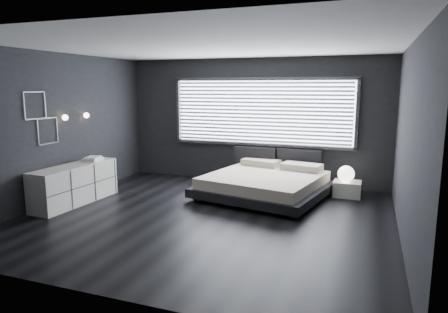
% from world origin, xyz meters
% --- Properties ---
extents(room, '(6.04, 6.00, 2.80)m').
position_xyz_m(room, '(0.00, 0.00, 1.40)').
color(room, black).
rests_on(room, ground).
extents(window, '(4.14, 0.09, 1.52)m').
position_xyz_m(window, '(0.20, 2.70, 1.61)').
color(window, white).
rests_on(window, ground).
extents(headboard, '(1.96, 0.16, 0.52)m').
position_xyz_m(headboard, '(0.59, 2.64, 0.57)').
color(headboard, black).
rests_on(headboard, ground).
extents(sconce_near, '(0.18, 0.11, 0.11)m').
position_xyz_m(sconce_near, '(-2.88, 0.05, 1.60)').
color(sconce_near, silver).
rests_on(sconce_near, ground).
extents(sconce_far, '(0.18, 0.11, 0.11)m').
position_xyz_m(sconce_far, '(-2.88, 0.65, 1.60)').
color(sconce_far, silver).
rests_on(sconce_far, ground).
extents(wall_art_upper, '(0.01, 0.48, 0.48)m').
position_xyz_m(wall_art_upper, '(-2.98, -0.55, 1.85)').
color(wall_art_upper, '#47474C').
rests_on(wall_art_upper, ground).
extents(wall_art_lower, '(0.01, 0.48, 0.48)m').
position_xyz_m(wall_art_lower, '(-2.98, -0.30, 1.38)').
color(wall_art_lower, '#47474C').
rests_on(wall_art_lower, ground).
extents(bed, '(2.67, 2.59, 0.59)m').
position_xyz_m(bed, '(0.60, 1.59, 0.27)').
color(bed, black).
rests_on(bed, ground).
extents(nightstand, '(0.53, 0.45, 0.31)m').
position_xyz_m(nightstand, '(2.14, 2.16, 0.16)').
color(nightstand, silver).
rests_on(nightstand, ground).
extents(orb_lamp, '(0.32, 0.32, 0.32)m').
position_xyz_m(orb_lamp, '(2.11, 2.11, 0.47)').
color(orb_lamp, white).
rests_on(orb_lamp, nightstand).
extents(dresser, '(0.61, 1.84, 0.73)m').
position_xyz_m(dresser, '(-2.65, -0.07, 0.36)').
color(dresser, silver).
rests_on(dresser, ground).
extents(book_stack, '(0.33, 0.41, 0.08)m').
position_xyz_m(book_stack, '(-2.63, 0.45, 0.76)').
color(book_stack, silver).
rests_on(book_stack, dresser).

